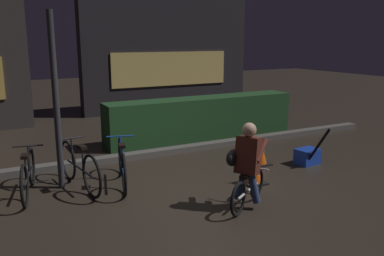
% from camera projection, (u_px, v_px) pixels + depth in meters
% --- Properties ---
extents(ground_plane, '(40.00, 40.00, 0.00)m').
position_uv_depth(ground_plane, '(198.00, 192.00, 6.43)').
color(ground_plane, '#2D261E').
extents(sidewalk_curb, '(12.00, 0.24, 0.12)m').
position_uv_depth(sidewalk_curb, '(147.00, 154.00, 8.31)').
color(sidewalk_curb, '#56544F').
rests_on(sidewalk_curb, ground).
extents(hedge_row, '(4.80, 0.70, 0.99)m').
position_uv_depth(hedge_row, '(202.00, 118.00, 9.82)').
color(hedge_row, '#214723').
rests_on(hedge_row, ground).
extents(storefront_right, '(5.83, 0.54, 4.31)m').
position_uv_depth(storefront_right, '(167.00, 46.00, 13.43)').
color(storefront_right, '#262328').
rests_on(storefront_right, ground).
extents(street_post, '(0.10, 0.10, 2.81)m').
position_uv_depth(street_post, '(56.00, 103.00, 6.30)').
color(street_post, '#2D2D33').
rests_on(street_post, ground).
extents(parked_bike_left_mid, '(0.47, 1.56, 0.73)m').
position_uv_depth(parked_bike_left_mid, '(28.00, 175.00, 6.22)').
color(parked_bike_left_mid, black).
rests_on(parked_bike_left_mid, ground).
extents(parked_bike_center_left, '(0.46, 1.71, 0.79)m').
position_uv_depth(parked_bike_center_left, '(79.00, 167.00, 6.51)').
color(parked_bike_center_left, black).
rests_on(parked_bike_center_left, ground).
extents(parked_bike_center_right, '(0.53, 1.64, 0.77)m').
position_uv_depth(parked_bike_center_right, '(122.00, 164.00, 6.68)').
color(parked_bike_center_right, black).
rests_on(parked_bike_center_right, ground).
extents(traffic_cone_near, '(0.36, 0.36, 0.54)m').
position_uv_depth(traffic_cone_near, '(254.00, 169.00, 6.74)').
color(traffic_cone_near, black).
rests_on(traffic_cone_near, ground).
extents(traffic_cone_far, '(0.36, 0.36, 0.51)m').
position_uv_depth(traffic_cone_far, '(260.00, 152.00, 7.77)').
color(traffic_cone_far, black).
rests_on(traffic_cone_far, ground).
extents(blue_crate, '(0.47, 0.37, 0.30)m').
position_uv_depth(blue_crate, '(307.00, 156.00, 7.82)').
color(blue_crate, '#193DB7').
rests_on(blue_crate, ground).
extents(cyclist, '(1.03, 0.67, 1.25)m').
position_uv_depth(cyclist, '(246.00, 165.00, 5.71)').
color(cyclist, black).
rests_on(cyclist, ground).
extents(closed_umbrella, '(0.33, 0.37, 0.77)m').
position_uv_depth(closed_umbrella, '(317.00, 148.00, 7.55)').
color(closed_umbrella, black).
rests_on(closed_umbrella, ground).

